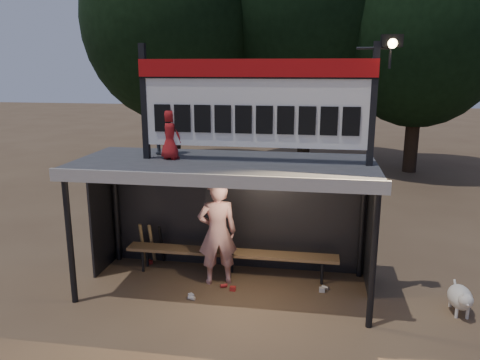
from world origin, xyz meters
The scene contains 13 objects.
ground centered at (0.00, 0.00, 0.00)m, with size 80.00×80.00×0.00m, color brown.
player centered at (-0.18, 0.21, 0.96)m, with size 0.70×0.46×1.93m, color white.
child_a centered at (-1.20, 0.44, 2.88)m, with size 0.55×0.43×1.13m, color slate.
child_b centered at (-0.93, 0.00, 2.74)m, with size 0.41×0.27×0.85m, color #B11B1C.
dugout_shelter centered at (0.00, 0.24, 1.85)m, with size 5.10×2.08×2.32m.
scoreboard_assembly centered at (0.56, -0.01, 3.32)m, with size 4.10×0.27×1.99m.
bench centered at (0.00, 0.55, 0.43)m, with size 4.00×0.35×0.48m.
tree_left centered at (-4.00, 10.00, 5.51)m, with size 6.46×6.46×9.27m.
tree_mid centered at (1.00, 11.50, 6.17)m, with size 7.22×7.22×10.36m.
tree_right centered at (5.00, 10.50, 5.19)m, with size 6.08×6.08×8.72m.
dog centered at (3.87, -0.27, 0.28)m, with size 0.36×0.81×0.49m.
bats centered at (-1.65, 0.82, 0.43)m, with size 0.48×0.33×0.84m.
litter centered at (0.12, 0.02, 0.04)m, with size 3.59×1.40×0.08m.
Camera 1 is at (1.50, -7.52, 3.85)m, focal length 35.00 mm.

